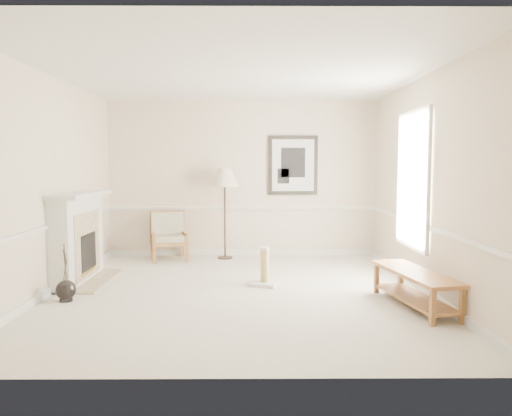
{
  "coord_description": "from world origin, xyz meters",
  "views": [
    {
      "loc": [
        0.19,
        -6.61,
        1.71
      ],
      "look_at": [
        0.25,
        0.7,
        1.07
      ],
      "focal_mm": 35.0,
      "sensor_mm": 36.0,
      "label": 1
    }
  ],
  "objects": [
    {
      "name": "scratching_post",
      "position": [
        0.37,
        0.38,
        0.17
      ],
      "size": [
        0.49,
        0.49,
        0.55
      ],
      "rotation": [
        0.0,
        0.0,
        -0.34
      ],
      "color": "white",
      "rests_on": "ground"
    },
    {
      "name": "bench",
      "position": [
        2.15,
        -0.75,
        0.29
      ],
      "size": [
        0.73,
        1.59,
        0.44
      ],
      "rotation": [
        0.0,
        0.0,
        0.18
      ],
      "color": "#9E5832",
      "rests_on": "ground"
    },
    {
      "name": "ground",
      "position": [
        0.0,
        0.0,
        0.0
      ],
      "size": [
        5.5,
        5.5,
        0.0
      ],
      "primitive_type": "plane",
      "color": "silver",
      "rests_on": "ground"
    },
    {
      "name": "room",
      "position": [
        0.14,
        0.08,
        1.87
      ],
      "size": [
        5.04,
        5.54,
        2.92
      ],
      "color": "beige",
      "rests_on": "ground"
    },
    {
      "name": "floor_lamp",
      "position": [
        -0.31,
        2.4,
        1.43
      ],
      "size": [
        0.6,
        0.6,
        1.64
      ],
      "rotation": [
        0.0,
        0.0,
        -0.19
      ],
      "color": "black",
      "rests_on": "ground"
    },
    {
      "name": "armchair",
      "position": [
        -1.34,
        2.37,
        0.46
      ],
      "size": [
        0.79,
        0.82,
        0.85
      ],
      "rotation": [
        0.0,
        0.0,
        0.26
      ],
      "color": "#9E5832",
      "rests_on": "ground"
    },
    {
      "name": "fireplace",
      "position": [
        -2.34,
        0.6,
        0.64
      ],
      "size": [
        0.64,
        1.64,
        1.31
      ],
      "color": "white",
      "rests_on": "ground"
    },
    {
      "name": "floor_vase",
      "position": [
        -2.15,
        -0.46,
        0.13
      ],
      "size": [
        0.25,
        0.25,
        0.73
      ],
      "rotation": [
        0.0,
        0.0,
        -0.43
      ],
      "color": "black",
      "rests_on": "ground"
    }
  ]
}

